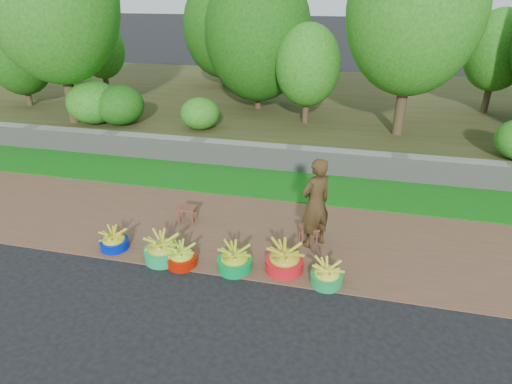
% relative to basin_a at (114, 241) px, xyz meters
% --- Properties ---
extents(ground_plane, '(120.00, 120.00, 0.00)m').
position_rel_basin_a_xyz_m(ground_plane, '(2.24, -0.30, -0.15)').
color(ground_plane, black).
rests_on(ground_plane, ground).
extents(dirt_shoulder, '(80.00, 2.50, 0.02)m').
position_rel_basin_a_xyz_m(dirt_shoulder, '(2.24, 0.95, -0.14)').
color(dirt_shoulder, brown).
rests_on(dirt_shoulder, ground).
extents(grass_verge, '(80.00, 1.50, 0.04)m').
position_rel_basin_a_xyz_m(grass_verge, '(2.24, 2.95, -0.13)').
color(grass_verge, '#126412').
rests_on(grass_verge, ground).
extents(retaining_wall, '(80.00, 0.35, 0.55)m').
position_rel_basin_a_xyz_m(retaining_wall, '(2.24, 3.80, 0.13)').
color(retaining_wall, gray).
rests_on(retaining_wall, ground).
extents(earth_bank, '(80.00, 10.00, 0.50)m').
position_rel_basin_a_xyz_m(earth_bank, '(2.24, 8.70, 0.10)').
color(earth_bank, '#3C3C1B').
rests_on(earth_bank, ground).
extents(vegetation, '(36.88, 8.25, 4.82)m').
position_rel_basin_a_xyz_m(vegetation, '(2.95, 6.67, 2.45)').
color(vegetation, '#403220').
rests_on(vegetation, earth_bank).
extents(basin_a, '(0.44, 0.44, 0.33)m').
position_rel_basin_a_xyz_m(basin_a, '(0.00, 0.00, 0.00)').
color(basin_a, '#001AAE').
rests_on(basin_a, ground).
extents(basin_b, '(0.55, 0.55, 0.41)m').
position_rel_basin_a_xyz_m(basin_b, '(0.86, -0.10, 0.03)').
color(basin_b, '#199F58').
rests_on(basin_b, ground).
extents(basin_c, '(0.45, 0.45, 0.33)m').
position_rel_basin_a_xyz_m(basin_c, '(1.19, -0.16, 0.00)').
color(basin_c, '#A71302').
rests_on(basin_c, ground).
extents(basin_d, '(0.51, 0.51, 0.38)m').
position_rel_basin_a_xyz_m(basin_d, '(1.98, -0.09, 0.02)').
color(basin_d, '#008C3A').
rests_on(basin_d, ground).
extents(basin_e, '(0.56, 0.56, 0.42)m').
position_rel_basin_a_xyz_m(basin_e, '(2.69, 0.05, 0.04)').
color(basin_e, red).
rests_on(basin_e, ground).
extents(basin_f, '(0.45, 0.45, 0.33)m').
position_rel_basin_a_xyz_m(basin_f, '(3.31, -0.12, 0.00)').
color(basin_f, '#1A8E42').
rests_on(basin_f, ground).
extents(stool_left, '(0.32, 0.25, 0.28)m').
position_rel_basin_a_xyz_m(stool_left, '(0.80, 1.05, 0.10)').
color(stool_left, brown).
rests_on(stool_left, dirt_shoulder).
extents(stool_right, '(0.37, 0.33, 0.27)m').
position_rel_basin_a_xyz_m(stool_right, '(2.93, 0.88, 0.09)').
color(stool_right, brown).
rests_on(stool_right, dirt_shoulder).
extents(vendor_woman, '(0.63, 0.62, 1.46)m').
position_rel_basin_a_xyz_m(vendor_woman, '(3.02, 0.82, 0.60)').
color(vendor_woman, black).
rests_on(vendor_woman, dirt_shoulder).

